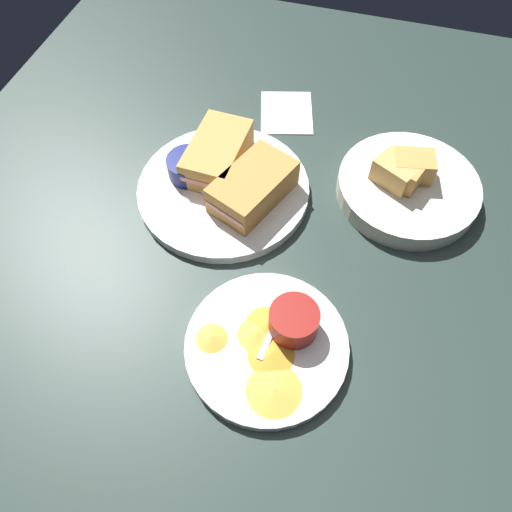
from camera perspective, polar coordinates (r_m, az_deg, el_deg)
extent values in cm
cube|color=#283833|center=(76.80, 1.87, 5.43)|extent=(110.00, 110.00, 3.00)
cylinder|color=white|center=(76.28, -3.93, 7.54)|extent=(26.53, 26.53, 1.60)
cube|color=#C68C42|center=(72.52, -0.37, 8.12)|extent=(14.91, 11.95, 4.80)
cube|color=#DB938E|center=(72.52, -0.37, 8.12)|extent=(14.92, 11.49, 0.80)
cube|color=tan|center=(77.34, -4.55, 11.88)|extent=(13.28, 8.09, 4.80)
cube|color=#DB938E|center=(77.34, -4.55, 11.88)|extent=(13.52, 7.49, 0.80)
cylinder|color=navy|center=(76.96, -7.87, 10.32)|extent=(6.66, 6.66, 3.24)
cylinder|color=black|center=(76.09, -7.98, 10.95)|extent=(5.46, 5.46, 0.60)
cube|color=silver|center=(72.54, -3.51, 5.33)|extent=(3.83, 4.95, 0.40)
ellipsoid|color=silver|center=(75.44, -6.02, 7.96)|extent=(3.64, 3.88, 0.80)
cylinder|color=white|center=(62.69, 1.25, -10.51)|extent=(20.71, 20.71, 1.60)
cylinder|color=maroon|center=(61.28, 4.44, -7.58)|extent=(6.32, 6.32, 3.81)
cylinder|color=olive|center=(59.93, 4.53, -6.96)|extent=(5.18, 5.18, 0.60)
cube|color=silver|center=(61.85, 1.39, -9.86)|extent=(5.55, 1.40, 0.40)
ellipsoid|color=silver|center=(63.95, 3.24, -5.60)|extent=(3.42, 2.54, 0.80)
cone|color=gold|center=(62.43, 4.19, -8.79)|extent=(5.73, 5.73, 0.60)
cone|color=gold|center=(62.15, 0.11, -9.07)|extent=(6.88, 6.88, 0.60)
cone|color=gold|center=(59.65, 2.13, -15.41)|extent=(8.71, 8.71, 0.60)
cone|color=gold|center=(62.61, 1.32, -8.16)|extent=(8.17, 8.17, 0.60)
cone|color=gold|center=(61.11, 1.80, -11.43)|extent=(7.43, 7.43, 0.60)
cone|color=gold|center=(62.19, -5.21, -9.46)|extent=(5.26, 5.26, 0.60)
cylinder|color=silver|center=(79.15, 17.31, 7.59)|extent=(21.54, 21.54, 3.00)
cube|color=tan|center=(76.03, 16.00, 9.40)|extent=(6.71, 7.37, 3.84)
cube|color=tan|center=(76.31, 16.62, 9.41)|extent=(6.21, 7.16, 3.83)
cube|color=tan|center=(77.55, 17.83, 9.96)|extent=(5.54, 6.78, 3.88)
cube|color=white|center=(90.03, 3.60, 16.47)|extent=(13.01, 11.61, 0.40)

